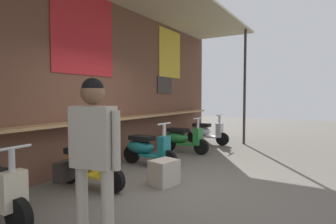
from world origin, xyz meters
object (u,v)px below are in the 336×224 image
Objects in this scene: scooter_teal at (146,148)px; shopper_with_handbag at (92,146)px; scooter_green at (182,138)px; scooter_silver at (205,132)px; scooter_yellow at (87,164)px; merchandise_crate at (164,172)px.

shopper_with_handbag is (-3.03, -1.55, 0.65)m from scooter_teal.
scooter_teal is 1.00× the size of scooter_green.
scooter_silver is 0.82× the size of shopper_with_handbag.
scooter_yellow and scooter_green have the same top height.
shopper_with_handbag is (-6.26, -1.55, 0.65)m from scooter_silver.
scooter_yellow and scooter_silver have the same top height.
scooter_teal is 0.82× the size of shopper_with_handbag.
shopper_with_handbag is at bearing -60.91° from scooter_teal.
merchandise_crate is at bearing -178.16° from shopper_with_handbag.
scooter_green is 2.81m from merchandise_crate.
scooter_silver is at bearing 88.27° from scooter_yellow.
scooter_silver is (1.57, 0.00, 0.00)m from scooter_green.
scooter_green is 1.57m from scooter_silver.
scooter_teal and scooter_silver have the same top height.
scooter_teal is at bearing 48.54° from merchandise_crate.
scooter_silver is (3.24, 0.00, 0.00)m from scooter_teal.
merchandise_crate is (-2.60, -1.06, -0.17)m from scooter_green.
scooter_green is at bearing 92.04° from scooter_teal.
scooter_yellow is 1.00× the size of scooter_teal.
shopper_with_handbag reaches higher than scooter_yellow.
shopper_with_handbag is 3.76× the size of merchandise_crate.
scooter_yellow is 1.70m from scooter_teal.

